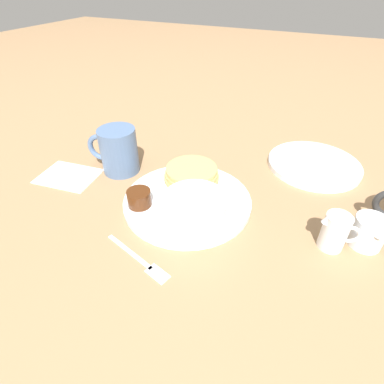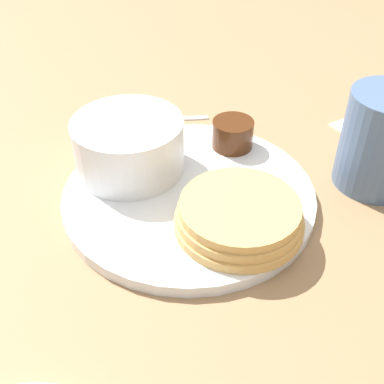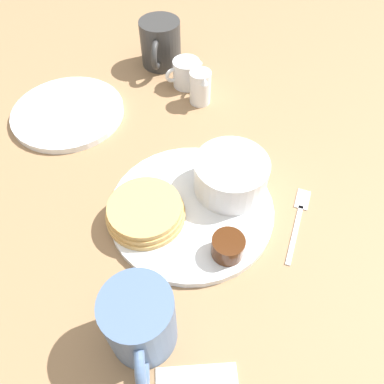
% 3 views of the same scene
% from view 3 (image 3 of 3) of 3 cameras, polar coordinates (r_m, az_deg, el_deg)
% --- Properties ---
extents(ground_plane, '(4.00, 4.00, 0.00)m').
position_cam_3_polar(ground_plane, '(0.57, -0.12, -2.96)').
color(ground_plane, '#93704C').
extents(plate, '(0.25, 0.25, 0.01)m').
position_cam_3_polar(plate, '(0.57, -0.12, -2.61)').
color(plate, white).
rests_on(plate, ground_plane).
extents(pancake_stack, '(0.12, 0.12, 0.03)m').
position_cam_3_polar(pancake_stack, '(0.54, -7.14, -2.93)').
color(pancake_stack, tan).
rests_on(pancake_stack, plate).
extents(bowl, '(0.11, 0.11, 0.06)m').
position_cam_3_polar(bowl, '(0.56, 5.95, 2.70)').
color(bowl, white).
rests_on(bowl, plate).
extents(syrup_cup, '(0.05, 0.05, 0.03)m').
position_cam_3_polar(syrup_cup, '(0.51, 5.49, -8.28)').
color(syrup_cup, '#47230F').
rests_on(syrup_cup, plate).
extents(butter_ramekin, '(0.04, 0.04, 0.04)m').
position_cam_3_polar(butter_ramekin, '(0.58, 8.25, 1.60)').
color(butter_ramekin, white).
rests_on(butter_ramekin, plate).
extents(coffee_mug, '(0.12, 0.08, 0.10)m').
position_cam_3_polar(coffee_mug, '(0.44, -7.89, -19.19)').
color(coffee_mug, slate).
rests_on(coffee_mug, ground_plane).
extents(creamer_pitcher_near, '(0.06, 0.04, 0.07)m').
position_cam_3_polar(creamer_pitcher_near, '(0.73, 1.57, 15.74)').
color(creamer_pitcher_near, white).
rests_on(creamer_pitcher_near, ground_plane).
extents(creamer_pitcher_far, '(0.05, 0.07, 0.06)m').
position_cam_3_polar(creamer_pitcher_far, '(0.78, -0.92, 17.67)').
color(creamer_pitcher_far, white).
rests_on(creamer_pitcher_far, ground_plane).
extents(fork, '(0.14, 0.05, 0.00)m').
position_cam_3_polar(fork, '(0.59, 15.98, -3.48)').
color(fork, silver).
rests_on(fork, ground_plane).
extents(second_mug, '(0.12, 0.08, 0.09)m').
position_cam_3_polar(second_mug, '(0.83, -4.84, 21.59)').
color(second_mug, '#333333').
rests_on(second_mug, ground_plane).
extents(far_plate, '(0.21, 0.21, 0.01)m').
position_cam_3_polar(far_plate, '(0.75, -18.36, 11.43)').
color(far_plate, white).
rests_on(far_plate, ground_plane).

